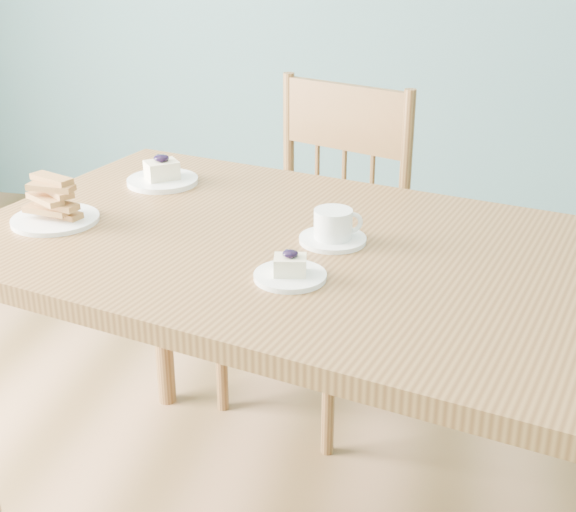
{
  "coord_description": "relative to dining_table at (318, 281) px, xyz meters",
  "views": [
    {
      "loc": [
        0.15,
        -1.34,
        1.48
      ],
      "look_at": [
        -0.19,
        0.25,
        0.77
      ],
      "focal_mm": 50.0,
      "sensor_mm": 36.0,
      "label": 1
    }
  ],
  "objects": [
    {
      "name": "cheesecake_plate_near",
      "position": [
        -0.02,
        -0.17,
        0.1
      ],
      "size": [
        0.14,
        0.14,
        0.06
      ],
      "rotation": [
        0.0,
        0.0,
        0.18
      ],
      "color": "white",
      "rests_on": "dining_table"
    },
    {
      "name": "dining_chair",
      "position": [
        -0.12,
        0.68,
        -0.23
      ],
      "size": [
        0.59,
        0.58,
        1.01
      ],
      "rotation": [
        0.0,
        0.0,
        -0.39
      ],
      "color": "olive",
      "rests_on": "ground"
    },
    {
      "name": "cheesecake_plate_far",
      "position": [
        -0.47,
        0.32,
        0.1
      ],
      "size": [
        0.18,
        0.18,
        0.08
      ],
      "rotation": [
        0.0,
        0.0,
        0.67
      ],
      "color": "white",
      "rests_on": "dining_table"
    },
    {
      "name": "biscotti_plate",
      "position": [
        -0.61,
        0.01,
        0.12
      ],
      "size": [
        0.2,
        0.2,
        0.1
      ],
      "rotation": [
        0.0,
        0.0,
        -0.26
      ],
      "color": "white",
      "rests_on": "dining_table"
    },
    {
      "name": "dining_table",
      "position": [
        0.0,
        0.0,
        0.0
      ],
      "size": [
        1.71,
        1.24,
        0.82
      ],
      "rotation": [
        0.0,
        0.0,
        -0.26
      ],
      "color": "olive",
      "rests_on": "ground"
    },
    {
      "name": "coffee_cup",
      "position": [
        0.03,
        0.03,
        0.11
      ],
      "size": [
        0.14,
        0.14,
        0.07
      ],
      "rotation": [
        0.0,
        0.0,
        0.37
      ],
      "color": "white",
      "rests_on": "dining_table"
    }
  ]
}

